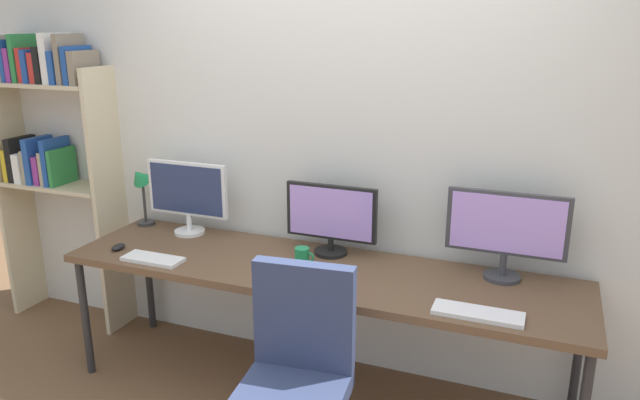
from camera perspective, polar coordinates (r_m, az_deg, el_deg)
name	(u,v)px	position (r m, az deg, el deg)	size (l,w,h in m)	color
wall_back	(345,146)	(3.30, 2.36, 5.22)	(5.09, 0.10, 2.60)	silver
desk	(316,276)	(3.10, -0.34, -7.26)	(2.69, 0.68, 0.74)	brown
bookshelf	(48,137)	(4.20, -24.54, 5.50)	(0.83, 0.28, 1.89)	beige
monitor_left	(188,194)	(3.58, -12.55, 0.60)	(0.52, 0.18, 0.43)	silver
monitor_center	(331,217)	(3.20, 1.06, -1.63)	(0.51, 0.18, 0.39)	black
monitor_right	(506,229)	(3.01, 17.38, -2.69)	(0.57, 0.18, 0.44)	#38383D
desk_lamp	(140,186)	(3.79, -16.79, 1.31)	(0.11, 0.16, 0.39)	#333333
keyboard_left	(153,259)	(3.29, -15.67, -5.46)	(0.33, 0.13, 0.02)	silver
keyboard_center	(299,283)	(2.89, -2.05, -7.97)	(0.35, 0.13, 0.02)	black
keyboard_right	(478,313)	(2.70, 14.85, -10.43)	(0.39, 0.13, 0.02)	silver
computer_mouse	(118,247)	(3.50, -18.72, -4.27)	(0.06, 0.10, 0.03)	black
coffee_mug	(302,256)	(3.11, -1.69, -5.39)	(0.11, 0.08, 0.09)	#1E8C4C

